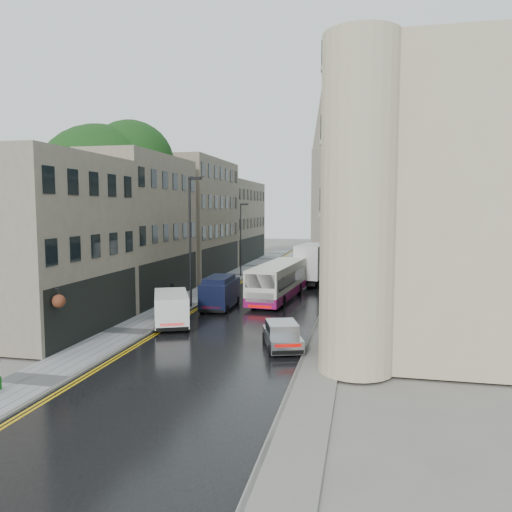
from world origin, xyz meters
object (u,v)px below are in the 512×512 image
at_px(navy_van, 202,295).
at_px(pedestrian, 173,294).
at_px(tree_far, 169,217).
at_px(silver_hatchback, 271,342).
at_px(lamp_post_near, 190,243).
at_px(cream_bus, 254,286).
at_px(lamp_post_far, 241,240).
at_px(tree_near, 100,210).
at_px(white_lorry, 299,266).
at_px(white_van, 156,315).

height_order(navy_van, pedestrian, navy_van).
xyz_separation_m(tree_far, silver_hatchback, (15.19, -24.83, -5.53)).
height_order(navy_van, lamp_post_near, lamp_post_near).
distance_m(cream_bus, silver_hatchback, 12.56).
bearing_deg(cream_bus, lamp_post_far, 112.31).
xyz_separation_m(tree_near, tree_far, (0.30, 13.00, -0.72)).
bearing_deg(cream_bus, white_lorry, 82.46).
bearing_deg(tree_far, silver_hatchback, -58.55).
relative_size(navy_van, lamp_post_near, 0.52).
distance_m(cream_bus, white_lorry, 9.77).
height_order(navy_van, lamp_post_far, lamp_post_far).
xyz_separation_m(cream_bus, white_lorry, (2.05, 9.54, 0.49)).
height_order(tree_far, lamp_post_far, tree_far).
bearing_deg(pedestrian, navy_van, 163.23).
bearing_deg(navy_van, white_lorry, 66.88).
relative_size(tree_near, tree_far, 1.11).
relative_size(white_lorry, lamp_post_far, 0.97).
xyz_separation_m(cream_bus, pedestrian, (-5.59, -1.86, -0.46)).
xyz_separation_m(tree_far, lamp_post_far, (7.17, 1.45, -2.40)).
bearing_deg(cream_bus, navy_van, -128.56).
distance_m(cream_bus, lamp_post_near, 5.63).
bearing_deg(cream_bus, tree_far, 137.09).
bearing_deg(navy_van, tree_far, 117.18).
bearing_deg(pedestrian, tree_far, -57.64).
relative_size(cream_bus, pedestrian, 6.06).
bearing_deg(tree_near, cream_bus, 1.02).
relative_size(cream_bus, silver_hatchback, 2.84).
height_order(white_lorry, navy_van, white_lorry).
relative_size(silver_hatchback, navy_van, 0.78).
bearing_deg(white_lorry, tree_near, -137.73).
height_order(tree_near, lamp_post_far, tree_near).
relative_size(silver_hatchback, lamp_post_near, 0.40).
bearing_deg(lamp_post_far, white_van, -109.87).
xyz_separation_m(tree_far, white_van, (7.94, -21.74, -5.19)).
bearing_deg(white_lorry, pedestrian, -116.31).
height_order(white_van, navy_van, navy_van).
distance_m(tree_far, white_van, 23.72).
distance_m(silver_hatchback, pedestrian, 13.64).
relative_size(tree_near, white_lorry, 1.92).
xyz_separation_m(tree_near, lamp_post_far, (7.47, 14.45, -3.11)).
relative_size(tree_far, lamp_post_far, 1.68).
bearing_deg(tree_near, lamp_post_near, -11.95).
height_order(cream_bus, navy_van, cream_bus).
height_order(silver_hatchback, pedestrian, pedestrian).
relative_size(white_van, lamp_post_far, 0.61).
distance_m(tree_near, pedestrian, 8.92).
height_order(cream_bus, silver_hatchback, cream_bus).
bearing_deg(lamp_post_near, white_lorry, 75.10).
bearing_deg(pedestrian, white_lorry, -114.18).
relative_size(navy_van, pedestrian, 2.75).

